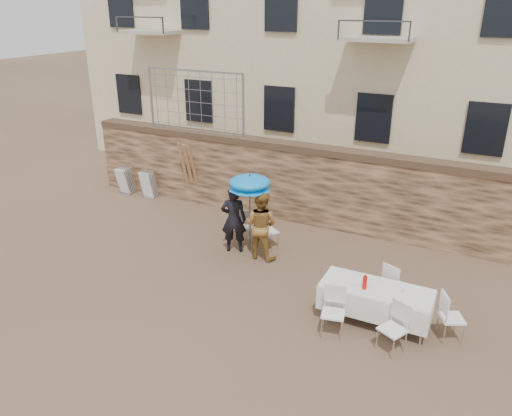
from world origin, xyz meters
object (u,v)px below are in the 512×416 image
at_px(couple_chair_left, 244,225).
at_px(table_chair_back, 395,284).
at_px(couple_chair_right, 269,230).
at_px(umbrella, 250,185).
at_px(woman_dress, 261,225).
at_px(table_chair_front_right, 393,329).
at_px(banquet_table, 376,289).
at_px(table_chair_front_left, 333,313).
at_px(chair_stack_left, 129,179).
at_px(man_suit, 234,219).
at_px(chair_stack_right, 151,183).
at_px(table_chair_side, 452,317).
at_px(soda_bottle, 365,283).

height_order(couple_chair_left, table_chair_back, same).
bearing_deg(couple_chair_right, umbrella, 90.70).
bearing_deg(woman_dress, table_chair_front_right, 152.23).
xyz_separation_m(banquet_table, table_chair_back, (0.20, 0.80, -0.25)).
bearing_deg(table_chair_front_right, table_chair_front_left, -153.26).
height_order(couple_chair_right, chair_stack_left, couple_chair_right).
relative_size(man_suit, banquet_table, 0.82).
distance_m(table_chair_front_right, table_chair_back, 1.58).
bearing_deg(couple_chair_left, table_chair_back, 140.68).
relative_size(man_suit, couple_chair_right, 1.79).
relative_size(table_chair_front_left, table_chair_front_right, 1.00).
distance_m(umbrella, table_chair_front_right, 4.80).
xyz_separation_m(umbrella, chair_stack_left, (-5.52, 2.04, -1.34)).
height_order(table_chair_front_right, table_chair_back, same).
bearing_deg(chair_stack_left, table_chair_back, -16.71).
bearing_deg(chair_stack_left, chair_stack_right, 0.00).
distance_m(woman_dress, couple_chair_right, 0.67).
relative_size(couple_chair_right, table_chair_side, 1.00).
relative_size(man_suit, table_chair_back, 1.79).
xyz_separation_m(woman_dress, umbrella, (-0.35, 0.10, 0.94)).
bearing_deg(chair_stack_right, man_suit, -26.88).
height_order(umbrella, chair_stack_right, umbrella).
distance_m(soda_bottle, table_chair_back, 1.11).
distance_m(man_suit, couple_chair_right, 0.97).
distance_m(man_suit, soda_bottle, 4.04).
height_order(couple_chair_right, table_chair_back, same).
height_order(man_suit, chair_stack_right, man_suit).
relative_size(woman_dress, soda_bottle, 6.60).
bearing_deg(woman_dress, table_chair_side, 166.72).
xyz_separation_m(table_chair_front_right, table_chair_back, (-0.30, 1.55, 0.00)).
bearing_deg(table_chair_front_left, couple_chair_right, 121.75).
bearing_deg(chair_stack_right, woman_dress, -23.29).
distance_m(table_chair_back, chair_stack_right, 8.79).
relative_size(umbrella, couple_chair_right, 1.99).
bearing_deg(woman_dress, soda_bottle, 154.91).
height_order(man_suit, couple_chair_right, man_suit).
bearing_deg(soda_bottle, couple_chair_right, 144.74).
bearing_deg(banquet_table, umbrella, 156.45).
height_order(banquet_table, chair_stack_left, chair_stack_left).
relative_size(woman_dress, chair_stack_right, 1.87).
height_order(man_suit, table_chair_side, man_suit).
relative_size(banquet_table, table_chair_side, 2.19).
xyz_separation_m(table_chair_front_right, table_chair_side, (0.90, 0.85, 0.00)).
height_order(man_suit, couple_chair_left, man_suit).
bearing_deg(table_chair_side, banquet_table, 67.60).
height_order(man_suit, table_chair_back, man_suit).
bearing_deg(chair_stack_left, umbrella, -20.28).
distance_m(couple_chair_right, table_chair_front_right, 4.61).
relative_size(umbrella, table_chair_back, 1.99).
xyz_separation_m(soda_bottle, chair_stack_right, (-7.94, 3.72, -0.45)).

